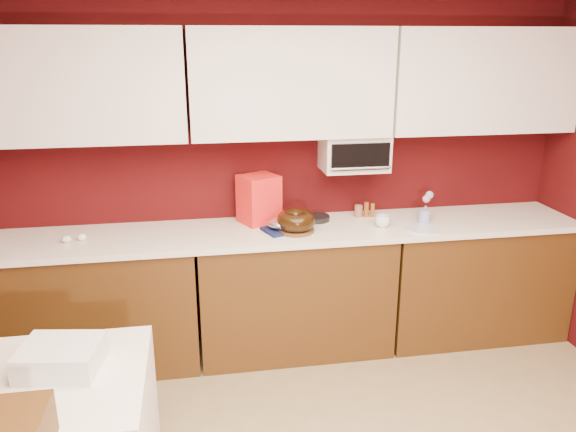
# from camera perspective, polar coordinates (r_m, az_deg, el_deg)

# --- Properties ---
(wall_back) EXTENTS (4.00, 0.02, 2.50)m
(wall_back) POSITION_cam_1_polar(r_m,az_deg,el_deg) (4.00, -0.15, 4.94)
(wall_back) COLOR #3E0809
(wall_back) RESTS_ON floor
(base_cabinet_left) EXTENTS (1.31, 0.58, 0.86)m
(base_cabinet_left) POSITION_cam_1_polar(r_m,az_deg,el_deg) (3.99, -18.84, -8.62)
(base_cabinet_left) COLOR #4A2C0E
(base_cabinet_left) RESTS_ON floor
(base_cabinet_center) EXTENTS (1.31, 0.58, 0.86)m
(base_cabinet_center) POSITION_cam_1_polar(r_m,az_deg,el_deg) (3.98, 0.61, -7.65)
(base_cabinet_center) COLOR #4A2C0E
(base_cabinet_center) RESTS_ON floor
(base_cabinet_right) EXTENTS (1.31, 0.58, 0.86)m
(base_cabinet_right) POSITION_cam_1_polar(r_m,az_deg,el_deg) (4.40, 18.06, -6.02)
(base_cabinet_right) COLOR #4A2C0E
(base_cabinet_right) RESTS_ON floor
(countertop) EXTENTS (4.00, 0.62, 0.04)m
(countertop) POSITION_cam_1_polar(r_m,az_deg,el_deg) (3.81, 0.63, -1.51)
(countertop) COLOR white
(countertop) RESTS_ON base_cabinet_center
(upper_cabinet_left) EXTENTS (1.31, 0.33, 0.70)m
(upper_cabinet_left) POSITION_cam_1_polar(r_m,az_deg,el_deg) (3.76, -20.68, 12.28)
(upper_cabinet_left) COLOR white
(upper_cabinet_left) RESTS_ON wall_back
(upper_cabinet_center) EXTENTS (1.31, 0.33, 0.70)m
(upper_cabinet_center) POSITION_cam_1_polar(r_m,az_deg,el_deg) (3.75, 0.27, 13.36)
(upper_cabinet_center) COLOR white
(upper_cabinet_center) RESTS_ON wall_back
(upper_cabinet_right) EXTENTS (1.31, 0.33, 0.70)m
(upper_cabinet_right) POSITION_cam_1_polar(r_m,az_deg,el_deg) (4.19, 19.01, 12.89)
(upper_cabinet_right) COLOR white
(upper_cabinet_right) RESTS_ON wall_back
(toaster_oven) EXTENTS (0.45, 0.30, 0.25)m
(toaster_oven) POSITION_cam_1_polar(r_m,az_deg,el_deg) (3.94, 6.71, 6.47)
(toaster_oven) COLOR white
(toaster_oven) RESTS_ON upper_cabinet_center
(toaster_oven_door) EXTENTS (0.40, 0.02, 0.18)m
(toaster_oven_door) POSITION_cam_1_polar(r_m,az_deg,el_deg) (3.79, 7.39, 6.00)
(toaster_oven_door) COLOR black
(toaster_oven_door) RESTS_ON toaster_oven
(toaster_oven_handle) EXTENTS (0.42, 0.02, 0.02)m
(toaster_oven_handle) POSITION_cam_1_polar(r_m,az_deg,el_deg) (3.79, 7.41, 4.84)
(toaster_oven_handle) COLOR silver
(toaster_oven_handle) RESTS_ON toaster_oven
(cake_base) EXTENTS (0.29, 0.29, 0.02)m
(cake_base) POSITION_cam_1_polar(r_m,az_deg,el_deg) (3.72, 0.82, -1.46)
(cake_base) COLOR brown
(cake_base) RESTS_ON countertop
(bundt_cake) EXTENTS (0.32, 0.32, 0.10)m
(bundt_cake) POSITION_cam_1_polar(r_m,az_deg,el_deg) (3.70, 0.83, -0.45)
(bundt_cake) COLOR black
(bundt_cake) RESTS_ON cake_base
(navy_towel) EXTENTS (0.29, 0.27, 0.02)m
(navy_towel) POSITION_cam_1_polar(r_m,az_deg,el_deg) (3.74, -0.58, -1.40)
(navy_towel) COLOR #131B47
(navy_towel) RESTS_ON countertop
(foil_ham_nest) EXTENTS (0.25, 0.23, 0.07)m
(foil_ham_nest) POSITION_cam_1_polar(r_m,az_deg,el_deg) (3.73, -0.59, -0.73)
(foil_ham_nest) COLOR silver
(foil_ham_nest) RESTS_ON navy_towel
(roasted_ham) EXTENTS (0.10, 0.09, 0.06)m
(roasted_ham) POSITION_cam_1_polar(r_m,az_deg,el_deg) (3.72, -0.59, -0.37)
(roasted_ham) COLOR #A5684B
(roasted_ham) RESTS_ON foil_ham_nest
(pandoro_box) EXTENTS (0.31, 0.30, 0.33)m
(pandoro_box) POSITION_cam_1_polar(r_m,az_deg,el_deg) (3.89, -2.98, 1.74)
(pandoro_box) COLOR red
(pandoro_box) RESTS_ON countertop
(dark_pan) EXTENTS (0.22, 0.22, 0.03)m
(dark_pan) POSITION_cam_1_polar(r_m,az_deg,el_deg) (3.97, 2.85, -0.19)
(dark_pan) COLOR black
(dark_pan) RESTS_ON countertop
(coffee_mug) EXTENTS (0.12, 0.12, 0.10)m
(coffee_mug) POSITION_cam_1_polar(r_m,az_deg,el_deg) (3.87, 9.58, -0.40)
(coffee_mug) COLOR white
(coffee_mug) RESTS_ON countertop
(blue_jar) EXTENTS (0.10, 0.10, 0.10)m
(blue_jar) POSITION_cam_1_polar(r_m,az_deg,el_deg) (4.00, 13.68, -0.07)
(blue_jar) COLOR navy
(blue_jar) RESTS_ON countertop
(flower_vase) EXTENTS (0.09, 0.09, 0.11)m
(flower_vase) POSITION_cam_1_polar(r_m,az_deg,el_deg) (4.10, 13.78, 0.44)
(flower_vase) COLOR silver
(flower_vase) RESTS_ON countertop
(flower_pink) EXTENTS (0.05, 0.05, 0.05)m
(flower_pink) POSITION_cam_1_polar(r_m,az_deg,el_deg) (4.07, 13.88, 1.70)
(flower_pink) COLOR pink
(flower_pink) RESTS_ON flower_vase
(flower_blue) EXTENTS (0.06, 0.06, 0.06)m
(flower_blue) POSITION_cam_1_polar(r_m,az_deg,el_deg) (4.09, 14.18, 2.09)
(flower_blue) COLOR #88A9DA
(flower_blue) RESTS_ON flower_vase
(china_plate) EXTENTS (0.29, 0.29, 0.01)m
(china_plate) POSITION_cam_1_polar(r_m,az_deg,el_deg) (3.87, 13.60, -1.29)
(china_plate) COLOR silver
(china_plate) RESTS_ON countertop
(amber_bottle) EXTENTS (0.04, 0.04, 0.11)m
(amber_bottle) POSITION_cam_1_polar(r_m,az_deg,el_deg) (4.07, 7.96, 0.67)
(amber_bottle) COLOR brown
(amber_bottle) RESTS_ON countertop
(paper_cup) EXTENTS (0.07, 0.07, 0.08)m
(paper_cup) POSITION_cam_1_polar(r_m,az_deg,el_deg) (4.06, 7.18, 0.50)
(paper_cup) COLOR brown
(paper_cup) RESTS_ON countertop
(egg_left) EXTENTS (0.07, 0.06, 0.05)m
(egg_left) POSITION_cam_1_polar(r_m,az_deg,el_deg) (3.79, -21.58, -2.21)
(egg_left) COLOR silver
(egg_left) RESTS_ON countertop
(egg_right) EXTENTS (0.07, 0.06, 0.04)m
(egg_right) POSITION_cam_1_polar(r_m,az_deg,el_deg) (3.80, -20.20, -2.03)
(egg_right) COLOR white
(egg_right) RESTS_ON countertop
(newspaper_stack) EXTENTS (0.37, 0.32, 0.12)m
(newspaper_stack) POSITION_cam_1_polar(r_m,az_deg,el_deg) (2.69, -22.09, -13.15)
(newspaper_stack) COLOR white
(newspaper_stack) RESTS_ON dining_table
(amber_bottle_tall) EXTENTS (0.03, 0.03, 0.10)m
(amber_bottle_tall) POSITION_cam_1_polar(r_m,az_deg,el_deg) (4.07, 8.58, 0.59)
(amber_bottle_tall) COLOR brown
(amber_bottle_tall) RESTS_ON countertop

